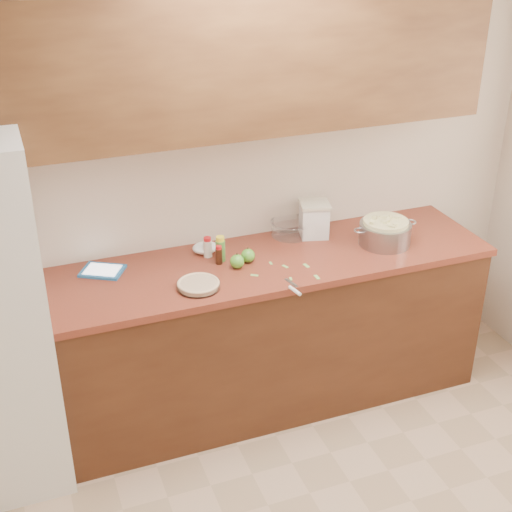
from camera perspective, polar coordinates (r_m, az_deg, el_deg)
name	(u,v)px	position (r m, az deg, el deg)	size (l,w,h in m)	color
room_shell	(405,352)	(2.49, 11.86, -7.52)	(3.60, 3.60, 3.60)	tan
counter_run	(254,333)	(4.05, -0.18, -6.22)	(2.64, 0.68, 0.92)	#4A2615
upper_cabinets	(242,61)	(3.60, -1.11, 15.30)	(2.60, 0.34, 0.70)	brown
pie	(198,285)	(3.57, -4.63, -2.31)	(0.22, 0.22, 0.04)	silver
colander	(385,232)	(4.05, 10.27, 1.87)	(0.39, 0.29, 0.14)	gray
flour_canister	(314,219)	(4.08, 4.67, 2.98)	(0.20, 0.20, 0.20)	white
tablet	(102,271)	(3.80, -12.18, -1.17)	(0.27, 0.25, 0.02)	#21639F
paring_knife	(294,290)	(3.55, 3.09, -2.70)	(0.06, 0.19, 0.02)	gray
lemon_bottle	(220,249)	(3.81, -2.87, 0.55)	(0.05, 0.05, 0.14)	#4C8C38
cinnamon_shaker	(208,247)	(3.86, -3.89, 0.69)	(0.05, 0.05, 0.11)	beige
vanilla_bottle	(219,255)	(3.78, -2.99, 0.07)	(0.04, 0.04, 0.10)	black
mixing_bowl	(291,227)	(4.10, 2.81, 2.32)	(0.24, 0.24, 0.09)	silver
paper_towel	(205,248)	(3.91, -4.08, 0.67)	(0.14, 0.12, 0.06)	white
apple_left	(237,261)	(3.74, -1.52, -0.43)	(0.08, 0.08, 0.09)	#4E9929
apple_center	(248,256)	(3.80, -0.64, 0.04)	(0.08, 0.08, 0.09)	#4E9929
peel_a	(317,277)	(3.68, 4.89, -1.70)	(0.05, 0.02, 0.00)	#8CC761
peel_b	(291,279)	(3.65, 2.80, -1.84)	(0.03, 0.01, 0.00)	#8CC761
peel_c	(271,263)	(3.80, 1.19, -0.57)	(0.03, 0.01, 0.00)	#8CC761
peel_d	(306,266)	(3.79, 4.05, -0.77)	(0.04, 0.02, 0.00)	#8CC761
peel_e	(254,275)	(3.68, -0.12, -1.55)	(0.04, 0.02, 0.00)	#8CC761
peel_f	(285,266)	(3.77, 2.35, -0.84)	(0.04, 0.02, 0.00)	#8CC761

